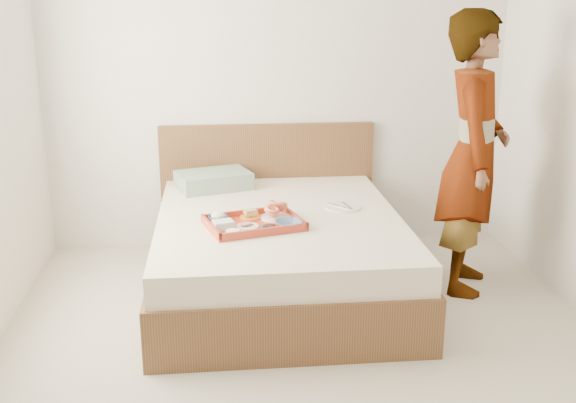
% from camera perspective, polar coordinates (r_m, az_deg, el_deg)
% --- Properties ---
extents(ground, '(3.50, 4.00, 0.01)m').
position_cam_1_polar(ground, '(3.78, 2.04, -13.42)').
color(ground, '#BDB5A0').
rests_on(ground, ground).
extents(wall_back, '(3.50, 0.01, 2.60)m').
position_cam_1_polar(wall_back, '(5.29, -0.84, 10.20)').
color(wall_back, silver).
rests_on(wall_back, ground).
extents(wall_front, '(3.50, 0.01, 2.60)m').
position_cam_1_polar(wall_front, '(1.45, 13.58, -8.01)').
color(wall_front, silver).
rests_on(wall_front, ground).
extents(bed, '(1.65, 2.00, 0.53)m').
position_cam_1_polar(bed, '(4.56, -0.76, -4.30)').
color(bed, brown).
rests_on(bed, ground).
extents(headboard, '(1.65, 0.06, 0.95)m').
position_cam_1_polar(headboard, '(5.41, -1.70, 1.44)').
color(headboard, brown).
rests_on(headboard, ground).
extents(pillow, '(0.59, 0.49, 0.12)m').
position_cam_1_polar(pillow, '(5.11, -6.16, 1.76)').
color(pillow, gray).
rests_on(pillow, bed).
extents(tray, '(0.65, 0.54, 0.05)m').
position_cam_1_polar(tray, '(4.25, -2.83, -1.76)').
color(tray, '#B93925').
rests_on(tray, bed).
extents(prawn_plate, '(0.24, 0.24, 0.01)m').
position_cam_1_polar(prawn_plate, '(4.36, -0.99, -1.31)').
color(prawn_plate, white).
rests_on(prawn_plate, tray).
extents(navy_bowl_big, '(0.20, 0.20, 0.04)m').
position_cam_1_polar(navy_bowl_big, '(4.19, 0.05, -1.87)').
color(navy_bowl_big, navy).
rests_on(navy_bowl_big, tray).
extents(sauce_dish, '(0.10, 0.10, 0.03)m').
position_cam_1_polar(sauce_dish, '(4.13, -1.56, -2.22)').
color(sauce_dish, black).
rests_on(sauce_dish, tray).
extents(meat_plate, '(0.17, 0.17, 0.01)m').
position_cam_1_polar(meat_plate, '(4.19, -3.37, -2.07)').
color(meat_plate, white).
rests_on(meat_plate, tray).
extents(bread_plate, '(0.17, 0.17, 0.01)m').
position_cam_1_polar(bread_plate, '(4.37, -3.11, -1.30)').
color(bread_plate, orange).
rests_on(bread_plate, tray).
extents(salad_bowl, '(0.15, 0.15, 0.04)m').
position_cam_1_polar(salad_bowl, '(4.31, -5.75, -1.43)').
color(salad_bowl, navy).
rests_on(salad_bowl, tray).
extents(plastic_tub, '(0.14, 0.12, 0.05)m').
position_cam_1_polar(plastic_tub, '(4.17, -5.35, -1.93)').
color(plastic_tub, silver).
rests_on(plastic_tub, tray).
extents(cheese_round, '(0.10, 0.10, 0.03)m').
position_cam_1_polar(cheese_round, '(4.07, -4.58, -2.56)').
color(cheese_round, white).
rests_on(cheese_round, tray).
extents(dinner_plate, '(0.31, 0.31, 0.01)m').
position_cam_1_polar(dinner_plate, '(4.63, 4.53, -0.46)').
color(dinner_plate, white).
rests_on(dinner_plate, bed).
extents(person, '(0.65, 0.78, 1.82)m').
position_cam_1_polar(person, '(4.62, 15.01, 3.76)').
color(person, silver).
rests_on(person, ground).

